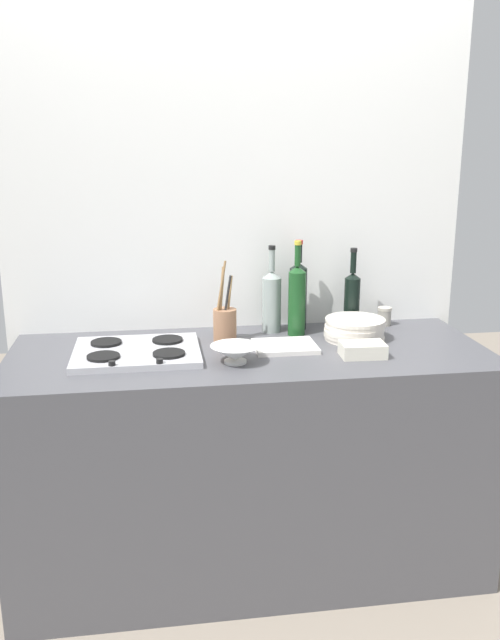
# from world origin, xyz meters

# --- Properties ---
(ground_plane) EXTENTS (6.00, 6.00, 0.00)m
(ground_plane) POSITION_xyz_m (0.00, 0.00, 0.00)
(ground_plane) COLOR gray
(ground_plane) RESTS_ON ground
(counter_block) EXTENTS (1.80, 0.70, 0.90)m
(counter_block) POSITION_xyz_m (0.00, 0.00, 0.45)
(counter_block) COLOR #4C4C51
(counter_block) RESTS_ON ground
(backsplash_panel) EXTENTS (1.90, 0.06, 2.28)m
(backsplash_panel) POSITION_xyz_m (0.00, 0.38, 1.14)
(backsplash_panel) COLOR white
(backsplash_panel) RESTS_ON ground
(stovetop_hob) EXTENTS (0.46, 0.38, 0.04)m
(stovetop_hob) POSITION_xyz_m (-0.42, 0.01, 0.91)
(stovetop_hob) COLOR #B2B2B7
(stovetop_hob) RESTS_ON counter_block
(plate_stack) EXTENTS (0.24, 0.24, 0.09)m
(plate_stack) POSITION_xyz_m (0.43, 0.09, 0.94)
(plate_stack) COLOR silver
(plate_stack) RESTS_ON counter_block
(wine_bottle_leftmost) EXTENTS (0.08, 0.08, 0.36)m
(wine_bottle_leftmost) POSITION_xyz_m (0.13, 0.25, 1.03)
(wine_bottle_leftmost) COLOR gray
(wine_bottle_leftmost) RESTS_ON counter_block
(wine_bottle_mid_left) EXTENTS (0.07, 0.07, 0.38)m
(wine_bottle_mid_left) POSITION_xyz_m (0.22, 0.19, 1.05)
(wine_bottle_mid_left) COLOR #19471E
(wine_bottle_mid_left) RESTS_ON counter_block
(wine_bottle_mid_right) EXTENTS (0.07, 0.07, 0.37)m
(wine_bottle_mid_right) POSITION_xyz_m (0.24, 0.27, 1.05)
(wine_bottle_mid_right) COLOR black
(wine_bottle_mid_right) RESTS_ON counter_block
(wine_bottle_rightmost) EXTENTS (0.07, 0.07, 0.34)m
(wine_bottle_rightmost) POSITION_xyz_m (0.47, 0.25, 1.03)
(wine_bottle_rightmost) COLOR black
(wine_bottle_rightmost) RESTS_ON counter_block
(mixing_bowl) EXTENTS (0.18, 0.18, 0.06)m
(mixing_bowl) POSITION_xyz_m (-0.07, -0.13, 0.94)
(mixing_bowl) COLOR white
(mixing_bowl) RESTS_ON counter_block
(butter_dish) EXTENTS (0.17, 0.11, 0.05)m
(butter_dish) POSITION_xyz_m (0.40, -0.13, 0.93)
(butter_dish) COLOR silver
(butter_dish) RESTS_ON counter_block
(utensil_crock) EXTENTS (0.09, 0.09, 0.32)m
(utensil_crock) POSITION_xyz_m (-0.08, 0.14, 0.97)
(utensil_crock) COLOR #996B4C
(utensil_crock) RESTS_ON counter_block
(condiment_jar_front) EXTENTS (0.06, 0.06, 0.08)m
(condiment_jar_front) POSITION_xyz_m (0.62, 0.27, 0.94)
(condiment_jar_front) COLOR #9E998C
(condiment_jar_front) RESTS_ON counter_block
(cutting_board) EXTENTS (0.23, 0.19, 0.02)m
(cutting_board) POSITION_xyz_m (0.14, 0.01, 0.91)
(cutting_board) COLOR silver
(cutting_board) RESTS_ON counter_block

